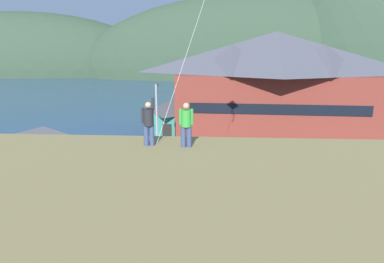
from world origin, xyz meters
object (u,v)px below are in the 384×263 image
Objects in this scene: storage_shed_waterside at (173,117)px; parked_car_mid_row_far at (284,171)px; harbor_lodge at (274,82)px; moored_boat_wharfside at (180,109)px; person_companion at (186,124)px; storage_shed_near_lot at (47,161)px; parked_car_corner_spot at (175,212)px; parked_car_mid_row_near at (221,171)px; parked_car_back_row_right at (331,208)px; parked_car_back_row_left at (125,167)px; wharf_dock at (203,113)px; parking_light_pole at (157,120)px; person_kite_flyer at (149,122)px.

parked_car_mid_row_far is (10.30, -14.29, -1.39)m from storage_shed_waterside.
harbor_lodge is 19.39m from moored_boat_wharfside.
person_companion is at bearing -105.74° from harbor_lodge.
person_companion reaches higher than parked_car_mid_row_far.
parked_car_corner_spot is (9.45, -3.94, -1.63)m from storage_shed_near_lot.
person_companion reaches higher than parked_car_mid_row_near.
moored_boat_wharfside is 31.21m from parked_car_mid_row_far.
moored_boat_wharfside is at bearing 109.40° from parked_car_back_row_right.
storage_shed_waterside is 1.43× the size of parked_car_back_row_left.
parked_car_back_row_right is at bearing -89.88° from harbor_lodge.
moored_boat_wharfside is at bearing 132.54° from harbor_lodge.
parked_car_back_row_left is (-4.91, 7.66, 0.00)m from parked_car_corner_spot.
parking_light_pole is at bearing -97.40° from wharf_dock.
wharf_dock is 2.80× the size of parked_car_back_row_left.
person_companion is at bearing -78.45° from parked_car_corner_spot.
harbor_lodge is at bearing -47.46° from moored_boat_wharfside.
parked_car_corner_spot and parked_car_mid_row_near have the same top height.
wharf_dock is 41.68m from person_kite_flyer.
harbor_lodge reaches higher than storage_shed_near_lot.
harbor_lodge is 2.88× the size of moored_boat_wharfside.
storage_shed_waterside is 17.67m from parked_car_mid_row_far.
harbor_lodge reaches higher than parking_light_pole.
parked_car_mid_row_near is at bearing -175.54° from parked_car_mid_row_far.
person_companion reaches higher than parked_car_corner_spot.
parked_car_back_row_left is at bearing -122.58° from parking_light_pole.
person_companion is (-6.56, -13.14, 6.54)m from parked_car_mid_row_far.
person_kite_flyer is 1.49m from person_companion.
storage_shed_waterside is 23.92m from parked_car_back_row_right.
parked_car_mid_row_far and parked_car_mid_row_near have the same top height.
storage_shed_waterside is at bearing 119.83° from parked_car_back_row_right.
wharf_dock is at bearing 82.60° from parking_light_pole.
parked_car_corner_spot is 11.79m from parking_light_pole.
parked_car_corner_spot is at bearing -75.82° from parking_light_pole.
storage_shed_waterside is at bearing 94.72° from person_kite_flyer.
parked_car_back_row_right is 15.93m from parking_light_pole.
parked_car_back_row_left is 1.03× the size of parked_car_back_row_right.
harbor_lodge is 5.58× the size of parked_car_corner_spot.
person_kite_flyer reaches higher than parked_car_back_row_left.
storage_shed_near_lot is at bearing -100.68° from moored_boat_wharfside.
moored_boat_wharfside is 1.99× the size of parked_car_back_row_right.
wharf_dock is 1.65× the size of parking_light_pole.
storage_shed_waterside is 1.47× the size of parked_car_back_row_right.
parked_car_mid_row_far is 2.29× the size of person_kite_flyer.
parked_car_back_row_left is (-1.65, -29.09, 0.34)m from moored_boat_wharfside.
parking_light_pole reaches higher than parked_car_mid_row_near.
harbor_lodge is at bearing 47.54° from parked_car_back_row_left.
storage_shed_waterside is at bearing -87.42° from moored_boat_wharfside.
person_companion is at bearing -88.98° from wharf_dock.
wharf_dock is (-8.83, 12.43, -6.19)m from harbor_lodge.
moored_boat_wharfside is 4.50× the size of person_kite_flyer.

